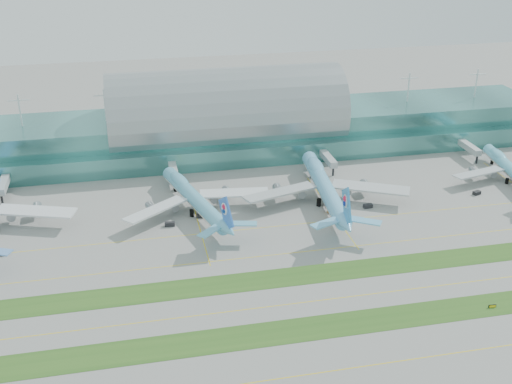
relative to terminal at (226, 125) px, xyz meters
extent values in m
plane|color=gray|center=(-0.01, -128.79, -14.23)|extent=(700.00, 700.00, 0.00)
cube|color=#3D7A75|center=(-0.01, 1.21, -4.23)|extent=(340.00, 42.00, 20.00)
cube|color=#3D7A75|center=(-0.01, -22.79, -9.23)|extent=(340.00, 8.00, 10.00)
ellipsoid|color=#9EA5A8|center=(-0.01, 1.21, 5.77)|extent=(340.00, 46.20, 16.17)
cylinder|color=white|center=(-0.01, 1.21, 13.77)|extent=(0.80, 0.80, 16.00)
cube|color=#B2B7B7|center=(-106.01, -33.79, -8.73)|extent=(3.50, 22.00, 3.00)
cylinder|color=black|center=(-106.01, -43.79, -12.23)|extent=(1.00, 1.00, 4.00)
cube|color=#B2B7B7|center=(-31.01, -33.79, -8.73)|extent=(3.50, 22.00, 3.00)
cylinder|color=black|center=(-31.01, -43.79, -12.23)|extent=(1.00, 1.00, 4.00)
cube|color=#B2B7B7|center=(43.99, -33.79, -8.73)|extent=(3.50, 22.00, 3.00)
cylinder|color=black|center=(43.99, -43.79, -12.23)|extent=(1.00, 1.00, 4.00)
cube|color=#B2B7B7|center=(118.99, -33.79, -8.73)|extent=(3.50, 22.00, 3.00)
cylinder|color=black|center=(118.99, -43.79, -12.23)|extent=(1.00, 1.00, 4.00)
cube|color=#2D591E|center=(-0.01, -156.79, -14.19)|extent=(420.00, 12.00, 0.08)
cube|color=#2D591E|center=(-0.01, -126.79, -14.19)|extent=(420.00, 12.00, 0.08)
cube|color=yellow|center=(-0.01, -176.79, -14.22)|extent=(420.00, 0.35, 0.01)
cube|color=yellow|center=(-0.01, -142.79, -14.22)|extent=(420.00, 0.35, 0.01)
cube|color=yellow|center=(-0.01, -110.79, -14.22)|extent=(420.00, 0.35, 0.01)
cube|color=yellow|center=(-0.01, -88.79, -14.22)|extent=(420.00, 0.35, 0.01)
cube|color=white|center=(-89.31, -67.40, -8.08)|extent=(33.24, 18.19, 1.32)
cylinder|color=#95979D|center=(-94.46, -61.84, -10.34)|extent=(3.98, 6.12, 3.67)
cylinder|color=#5EB1D0|center=(-25.31, -68.13, -8.25)|extent=(21.80, 60.24, 6.08)
ellipsoid|color=#5EB1D0|center=(-29.77, -51.71, -6.58)|extent=(10.42, 19.34, 4.33)
cone|color=#5EB1D0|center=(-33.90, -36.53, -8.25)|extent=(7.15, 6.32, 6.08)
cone|color=#5EB1D0|center=(-16.31, -101.24, -7.07)|extent=(7.89, 10.03, 5.77)
cube|color=white|center=(-41.82, -74.65, -8.64)|extent=(27.89, 23.66, 1.20)
cylinder|color=gray|center=(-38.96, -68.38, -10.70)|extent=(4.63, 6.08, 3.33)
cube|color=white|center=(-7.77, -65.39, -8.64)|extent=(30.07, 10.81, 1.20)
cylinder|color=gray|center=(-13.42, -61.44, -10.70)|extent=(4.63, 6.08, 3.33)
cube|color=blue|center=(-16.83, -99.34, -0.90)|extent=(3.95, 12.59, 14.13)
cylinder|color=white|center=(-17.09, -98.40, 0.57)|extent=(2.09, 4.77, 4.71)
cylinder|color=black|center=(-31.37, -45.84, -12.76)|extent=(1.76, 1.76, 2.94)
cylinder|color=black|center=(-27.12, -72.68, -12.76)|extent=(1.76, 1.76, 2.94)
cylinder|color=black|center=(-21.45, -71.14, -12.76)|extent=(1.76, 1.76, 2.94)
cylinder|color=#69BAE7|center=(31.26, -69.92, -7.48)|extent=(12.86, 68.87, 6.85)
ellipsoid|color=#69BAE7|center=(32.95, -50.80, -5.60)|extent=(8.32, 21.33, 4.88)
cone|color=#69BAE7|center=(34.51, -33.14, -7.48)|extent=(7.31, 6.11, 6.85)
cone|color=#69BAE7|center=(27.86, -108.46, -6.16)|extent=(7.36, 10.48, 6.51)
cube|color=silver|center=(11.25, -70.37, -7.93)|extent=(34.15, 17.63, 1.35)
cylinder|color=#919599|center=(16.73, -64.86, -10.25)|extent=(4.28, 6.39, 3.76)
cube|color=silver|center=(50.89, -73.87, -7.93)|extent=(33.32, 22.49, 1.35)
cylinder|color=#919599|center=(46.46, -67.49, -10.25)|extent=(4.28, 6.39, 3.76)
cube|color=#308ED7|center=(28.05, -106.25, 0.81)|extent=(1.94, 14.53, 15.94)
cylinder|color=silver|center=(28.15, -105.15, 2.46)|extent=(1.46, 5.37, 5.31)
cylinder|color=black|center=(33.55, -43.97, -12.57)|extent=(1.99, 1.99, 3.32)
cylinder|color=black|center=(27.57, -74.03, -12.57)|extent=(1.99, 1.99, 3.32)
cylinder|color=black|center=(34.18, -74.61, -12.57)|extent=(1.99, 1.99, 3.32)
cylinder|color=#67C6E3|center=(123.10, -66.47, -8.86)|extent=(13.75, 54.79, 5.46)
ellipsoid|color=#67C6E3|center=(125.44, -51.36, -7.35)|extent=(7.67, 17.20, 3.89)
cone|color=#67C6E3|center=(127.60, -37.41, -8.86)|extent=(6.07, 5.19, 5.46)
cube|color=silver|center=(107.16, -65.79, -9.21)|extent=(27.24, 12.49, 1.08)
cylinder|color=gray|center=(111.81, -61.69, -11.06)|extent=(3.70, 5.24, 2.99)
cylinder|color=black|center=(126.27, -45.97, -12.91)|extent=(1.59, 1.59, 2.64)
cylinder|color=black|center=(119.95, -69.55, -12.91)|extent=(1.59, 1.59, 2.64)
cube|color=black|center=(-99.84, -89.95, -13.56)|extent=(3.41, 1.92, 1.33)
cube|color=black|center=(-36.86, -79.58, -13.38)|extent=(4.17, 2.18, 1.69)
cube|color=black|center=(-23.73, -74.62, -13.48)|extent=(3.58, 1.72, 1.50)
cube|color=#C76E0B|center=(31.35, -81.30, -13.34)|extent=(4.37, 2.81, 1.77)
cube|color=black|center=(47.54, -80.43, -13.37)|extent=(4.03, 2.20, 1.72)
cube|color=black|center=(100.17, -77.56, -13.44)|extent=(3.94, 3.01, 1.57)
cube|color=black|center=(60.24, -158.27, -13.69)|extent=(2.56, 0.43, 1.08)
cube|color=yellow|center=(60.23, -158.44, -13.69)|extent=(2.16, 0.20, 0.79)
cylinder|color=black|center=(59.36, -158.20, -13.98)|extent=(0.12, 0.12, 0.49)
cylinder|color=black|center=(61.12, -158.33, -13.98)|extent=(0.12, 0.12, 0.49)
camera|label=1|loc=(-50.50, -311.51, 106.28)|focal=45.00mm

